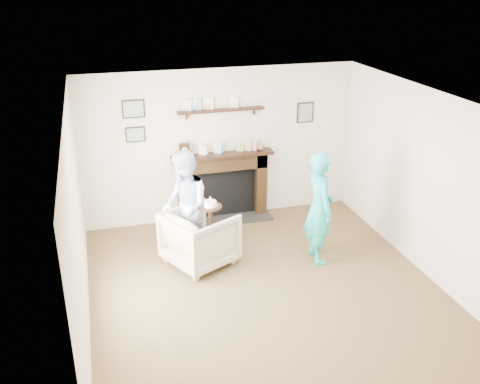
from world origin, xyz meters
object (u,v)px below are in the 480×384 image
armchair (201,263)px  woman (316,258)px  man (187,256)px  pedestal_table (211,223)px

armchair → woman: bearing=-128.3°
man → armchair: bearing=32.1°
armchair → woman: (1.65, -0.34, 0.00)m
man → woman: size_ratio=0.99×
armchair → woman: size_ratio=0.54×
armchair → pedestal_table: 0.65m
woman → pedestal_table: bearing=80.7°
armchair → pedestal_table: pedestal_table is taller
man → woman: bearing=70.8°
armchair → woman: woman is taller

